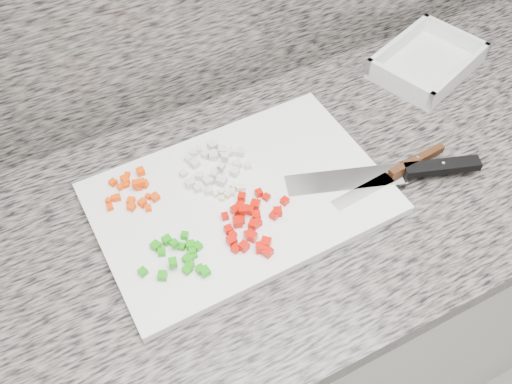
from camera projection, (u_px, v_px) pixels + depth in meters
cabinet at (284, 310)px, 1.40m from camera, size 3.92×0.62×0.86m
countertop at (294, 197)px, 1.05m from camera, size 3.96×0.64×0.04m
cutting_board at (241, 198)px, 1.01m from camera, size 0.51×0.35×0.02m
carrot_pile at (133, 190)px, 1.00m from camera, size 0.09×0.10×0.02m
onion_pile at (214, 165)px, 1.03m from camera, size 0.13×0.13×0.02m
green_pepper_pile at (180, 255)px, 0.91m from camera, size 0.11×0.10×0.02m
red_pepper_pile at (251, 223)px, 0.95m from camera, size 0.13×0.14×0.02m
garlic_pile at (230, 193)px, 1.00m from camera, size 0.06×0.06×0.01m
chef_knife at (409, 171)px, 1.03m from camera, size 0.35×0.15×0.02m
paring_knife at (403, 168)px, 1.03m from camera, size 0.25×0.04×0.02m
tray at (426, 63)px, 1.23m from camera, size 0.27×0.23×0.05m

